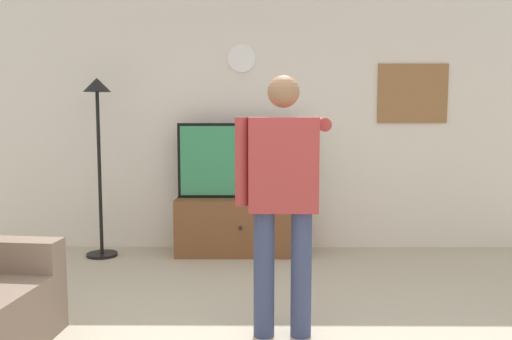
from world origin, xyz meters
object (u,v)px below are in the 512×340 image
wall_clock (242,59)px  floor_lamp (98,130)px  tv_stand (241,226)px  framed_picture (412,93)px  television (241,161)px  person_standing_nearer_lamp (283,189)px

wall_clock → floor_lamp: 1.68m
tv_stand → framed_picture: (1.85, 0.30, 1.40)m
wall_clock → floor_lamp: size_ratio=0.16×
tv_stand → wall_clock: size_ratio=4.62×
television → person_standing_nearer_lamp: (0.35, -2.17, 0.01)m
wall_clock → framed_picture: bearing=0.2°
tv_stand → television: television is taller
wall_clock → floor_lamp: bearing=-165.1°
television → framed_picture: size_ratio=1.77×
tv_stand → person_standing_nearer_lamp: person_standing_nearer_lamp is taller
tv_stand → person_standing_nearer_lamp: 2.26m
tv_stand → television: 0.69m
tv_stand → floor_lamp: 1.78m
floor_lamp → television: bearing=5.6°
wall_clock → tv_stand: bearing=-90.0°
tv_stand → floor_lamp: size_ratio=0.74×
framed_picture → wall_clock: bearing=-179.8°
wall_clock → floor_lamp: wall_clock is taller
wall_clock → framed_picture: wall_clock is taller
wall_clock → television: bearing=-90.0°
tv_stand → framed_picture: 2.33m
framed_picture → floor_lamp: 3.35m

